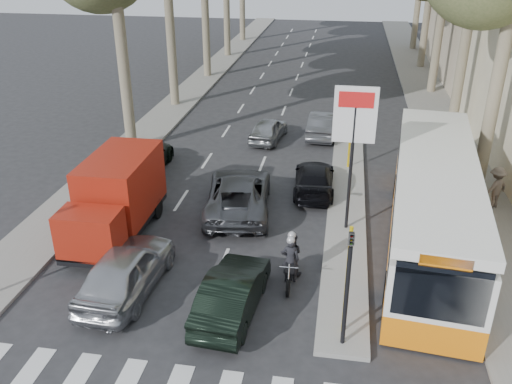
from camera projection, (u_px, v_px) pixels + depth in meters
The scene contains 18 objects.
ground at pixel (237, 302), 16.69m from camera, with size 120.00×120.00×0.00m, color #28282B.
sidewalk_right at pixel (428, 95), 37.64m from camera, with size 3.20×70.00×0.12m, color gray.
median_left at pixel (206, 76), 42.75m from camera, with size 2.40×64.00×0.12m, color gray.
traffic_island at pixel (348, 168), 25.96m from camera, with size 1.50×26.00×0.16m, color gray.
billboard at pixel (353, 139), 19.06m from camera, with size 1.50×12.10×5.60m.
traffic_light_island at pixel (349, 271), 13.81m from camera, with size 0.16×0.41×3.60m.
silver_hatchback at pixel (126, 270), 16.88m from camera, with size 1.85×4.59×1.56m, color #AEB0B6.
dark_hatchback at pixel (232, 293), 15.98m from camera, with size 1.45×4.15×1.37m, color black.
queue_car_a at pixel (239, 194), 21.87m from camera, with size 2.49×5.39×1.50m, color #47484E.
queue_car_b at pixel (314, 179), 23.57m from camera, with size 1.70×4.19×1.21m, color black.
queue_car_c at pixel (268, 129), 29.41m from camera, with size 1.49×3.70×1.26m, color #9CA0A4.
queue_car_d at pixel (323, 124), 30.02m from camera, with size 1.44×4.14×1.36m, color #515359.
queue_car_e at pixel (142, 159), 25.31m from camera, with size 2.04×5.01×1.45m, color black.
red_truck at pixel (117, 197), 19.79m from camera, with size 2.16×5.54×2.94m.
city_bus at pixel (433, 201), 19.12m from camera, with size 3.89×12.47×3.23m.
motorcycle at pixel (291, 258), 17.47m from camera, with size 0.73×2.03×1.72m.
pedestrian_near at pixel (451, 202), 20.87m from camera, with size 0.93×0.45×1.58m, color #42334C.
pedestrian_far at pixel (496, 188), 21.83m from camera, with size 1.13×0.50×1.75m, color #63574A.
Camera 1 is at (2.81, -13.30, 10.28)m, focal length 38.00 mm.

